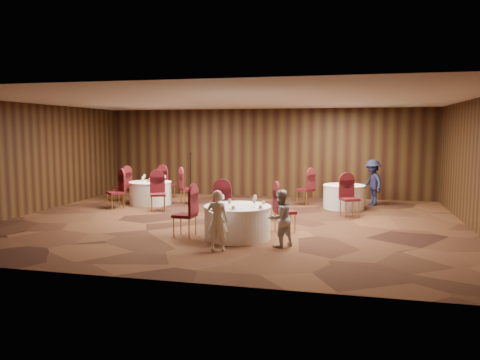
% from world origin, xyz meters
% --- Properties ---
extents(ground, '(12.00, 12.00, 0.00)m').
position_xyz_m(ground, '(0.00, 0.00, 0.00)').
color(ground, black).
rests_on(ground, ground).
extents(room_shell, '(12.00, 12.00, 12.00)m').
position_xyz_m(room_shell, '(0.00, 0.00, 1.96)').
color(room_shell, silver).
rests_on(room_shell, ground).
extents(table_main, '(1.51, 1.51, 0.74)m').
position_xyz_m(table_main, '(0.62, -1.82, 0.38)').
color(table_main, white).
rests_on(table_main, ground).
extents(table_left, '(1.38, 1.38, 0.74)m').
position_xyz_m(table_left, '(-3.32, 2.28, 0.38)').
color(table_left, white).
rests_on(table_left, ground).
extents(table_right, '(1.28, 1.28, 0.74)m').
position_xyz_m(table_right, '(2.89, 2.83, 0.38)').
color(table_right, white).
rests_on(table_right, ground).
extents(chairs_main, '(2.79, 1.87, 1.00)m').
position_xyz_m(chairs_main, '(0.31, -1.15, 0.50)').
color(chairs_main, '#410D0E').
rests_on(chairs_main, ground).
extents(chairs_left, '(3.07, 3.09, 1.00)m').
position_xyz_m(chairs_left, '(-3.31, 2.26, 0.50)').
color(chairs_left, '#410D0E').
rests_on(chairs_left, ground).
extents(chairs_right, '(2.11, 2.47, 1.00)m').
position_xyz_m(chairs_right, '(2.36, 2.43, 0.50)').
color(chairs_right, '#410D0E').
rests_on(chairs_right, ground).
extents(tabletop_main, '(1.09, 1.00, 0.22)m').
position_xyz_m(tabletop_main, '(0.78, -1.93, 0.84)').
color(tabletop_main, silver).
rests_on(tabletop_main, table_main).
extents(tabletop_left, '(0.85, 0.74, 0.22)m').
position_xyz_m(tabletop_left, '(-3.31, 2.28, 0.82)').
color(tabletop_left, silver).
rests_on(tabletop_left, table_left).
extents(tabletop_right, '(0.08, 0.08, 0.22)m').
position_xyz_m(tabletop_right, '(3.12, 2.56, 0.90)').
color(tabletop_right, silver).
rests_on(tabletop_right, table_right).
extents(mic_stand, '(0.24, 0.24, 1.61)m').
position_xyz_m(mic_stand, '(-2.61, 4.23, 0.47)').
color(mic_stand, black).
rests_on(mic_stand, ground).
extents(woman_a, '(0.47, 0.33, 1.24)m').
position_xyz_m(woman_a, '(0.48, -2.97, 0.62)').
color(woman_a, white).
rests_on(woman_a, ground).
extents(woman_b, '(0.73, 0.73, 1.20)m').
position_xyz_m(woman_b, '(1.66, -2.36, 0.60)').
color(woman_b, '#BCBCC1').
rests_on(woman_b, ground).
extents(man_c, '(0.93, 1.10, 1.48)m').
position_xyz_m(man_c, '(3.77, 3.71, 0.74)').
color(man_c, '#161732').
rests_on(man_c, ground).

